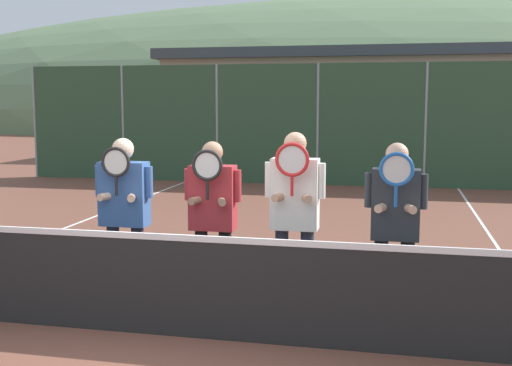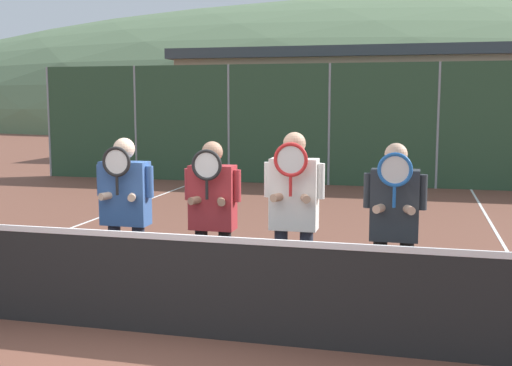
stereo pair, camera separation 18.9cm
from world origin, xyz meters
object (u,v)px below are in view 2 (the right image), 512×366
object	(u,v)px
player_leftmost	(125,204)
player_center_right	(294,208)
player_rightmost	(394,220)
car_far_left	(248,138)
player_center_left	(213,210)
car_left_of_center	(415,141)

from	to	relation	value
player_leftmost	player_center_right	bearing A→B (deg)	-0.04
player_rightmost	car_far_left	distance (m)	14.23
player_rightmost	car_far_left	bearing A→B (deg)	110.37
player_center_left	car_far_left	world-z (taller)	car_far_left
player_leftmost	player_rightmost	xyz separation A→B (m)	(2.73, -0.07, -0.02)
player_center_left	player_rightmost	world-z (taller)	player_rightmost
car_far_left	car_left_of_center	size ratio (longest dim) A/B	1.07
player_center_left	car_far_left	xyz separation A→B (m)	(-3.15, 13.22, -0.07)
car_left_of_center	player_center_left	bearing A→B (deg)	-98.34
player_center_right	car_far_left	bearing A→B (deg)	106.76
player_leftmost	player_center_left	distance (m)	0.94
player_center_right	player_center_left	bearing A→B (deg)	176.91
player_leftmost	car_far_left	xyz separation A→B (m)	(-2.22, 13.26, -0.10)
car_far_left	player_leftmost	bearing A→B (deg)	-80.51
player_rightmost	car_far_left	world-z (taller)	car_far_left
player_center_right	car_far_left	size ratio (longest dim) A/B	0.39
player_center_left	car_left_of_center	size ratio (longest dim) A/B	0.39
car_left_of_center	car_far_left	bearing A→B (deg)	177.42
player_center_left	player_center_right	world-z (taller)	player_center_right
player_center_right	player_rightmost	distance (m)	0.96
player_leftmost	player_center_left	bearing A→B (deg)	2.70
player_center_left	car_left_of_center	xyz separation A→B (m)	(1.90, 12.99, -0.07)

